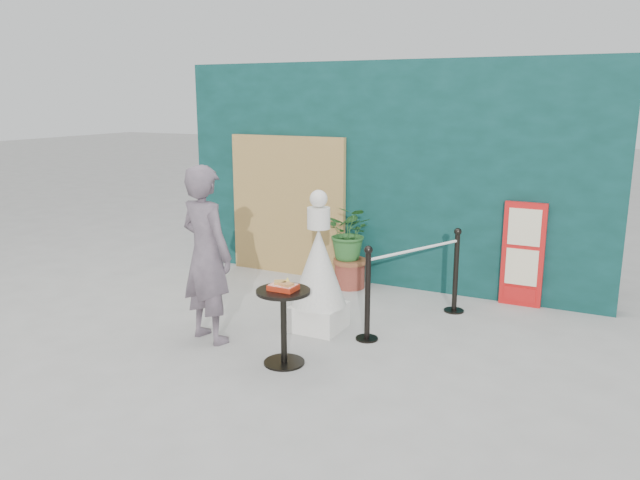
# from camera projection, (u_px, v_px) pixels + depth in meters

# --- Properties ---
(ground) EXTENTS (60.00, 60.00, 0.00)m
(ground) POSITION_uv_depth(u_px,v_px,m) (264.00, 365.00, 6.03)
(ground) COLOR #ADAAA5
(ground) RESTS_ON ground
(back_wall) EXTENTS (6.00, 0.30, 3.00)m
(back_wall) POSITION_uv_depth(u_px,v_px,m) (385.00, 175.00, 8.44)
(back_wall) COLOR #0A2E2A
(back_wall) RESTS_ON ground
(bamboo_fence) EXTENTS (1.80, 0.08, 2.00)m
(bamboo_fence) POSITION_uv_depth(u_px,v_px,m) (288.00, 206.00, 8.98)
(bamboo_fence) COLOR tan
(bamboo_fence) RESTS_ON ground
(woman) EXTENTS (0.78, 0.61, 1.87)m
(woman) POSITION_uv_depth(u_px,v_px,m) (206.00, 254.00, 6.48)
(woman) COLOR slate
(woman) RESTS_ON ground
(menu_board) EXTENTS (0.50, 0.07, 1.30)m
(menu_board) POSITION_uv_depth(u_px,v_px,m) (523.00, 255.00, 7.63)
(menu_board) COLOR red
(menu_board) RESTS_ON ground
(statue) EXTENTS (0.61, 0.61, 1.57)m
(statue) POSITION_uv_depth(u_px,v_px,m) (319.00, 274.00, 6.84)
(statue) COLOR white
(statue) RESTS_ON ground
(cafe_table) EXTENTS (0.52, 0.52, 0.75)m
(cafe_table) POSITION_uv_depth(u_px,v_px,m) (284.00, 315.00, 5.97)
(cafe_table) COLOR black
(cafe_table) RESTS_ON ground
(food_basket) EXTENTS (0.26, 0.19, 0.11)m
(food_basket) POSITION_uv_depth(u_px,v_px,m) (283.00, 286.00, 5.91)
(food_basket) COLOR #AF2912
(food_basket) RESTS_ON cafe_table
(planter) EXTENTS (0.67, 0.58, 1.14)m
(planter) POSITION_uv_depth(u_px,v_px,m) (350.00, 240.00, 8.35)
(planter) COLOR brown
(planter) RESTS_ON ground
(stanchion_barrier) EXTENTS (0.84, 1.54, 1.03)m
(stanchion_barrier) POSITION_uv_depth(u_px,v_px,m) (414.00, 283.00, 7.00)
(stanchion_barrier) COLOR black
(stanchion_barrier) RESTS_ON ground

